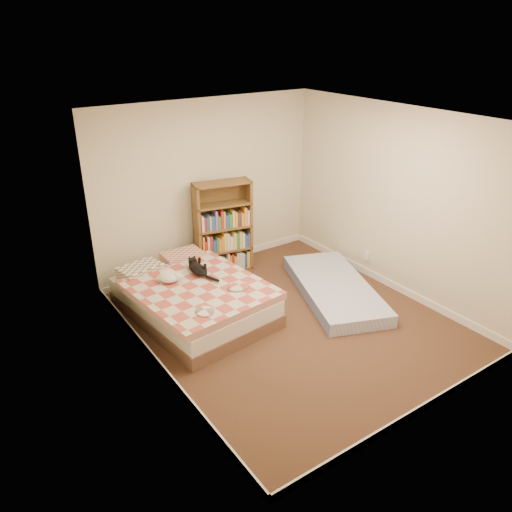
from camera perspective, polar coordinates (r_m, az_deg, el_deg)
room at (r=5.78m, az=4.22°, el=2.57°), size 3.51×4.01×2.51m
bed at (r=6.41m, az=-7.29°, el=-4.70°), size 1.61×2.10×0.53m
bookshelf at (r=7.40m, az=-3.82°, el=2.07°), size 0.88×0.44×1.38m
floor_mattress at (r=6.96m, az=8.94°, el=-3.70°), size 1.53×2.15×0.18m
black_cat at (r=6.48m, az=-6.77°, el=-1.37°), size 0.26×0.66×0.15m
white_dog at (r=6.31m, az=-9.85°, el=-2.31°), size 0.28×0.29×0.13m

